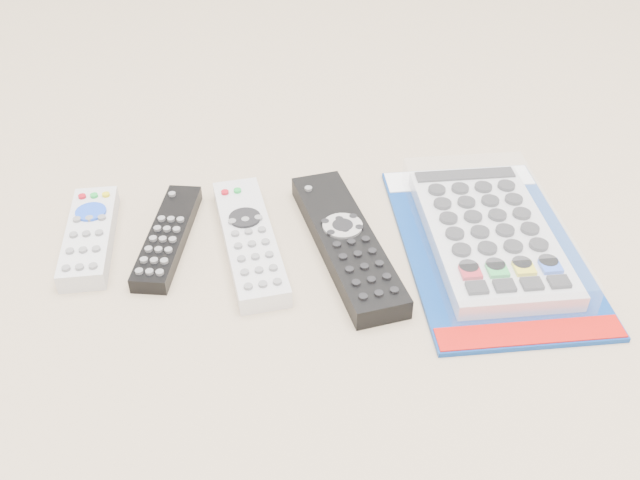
{
  "coord_description": "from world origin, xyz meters",
  "views": [
    {
      "loc": [
        -0.03,
        -0.61,
        0.5
      ],
      "look_at": [
        0.03,
        -0.01,
        0.01
      ],
      "focal_mm": 40.0,
      "sensor_mm": 36.0,
      "label": 1
    }
  ],
  "objects": [
    {
      "name": "remote_large_black",
      "position": [
        0.06,
        -0.01,
        0.01
      ],
      "size": [
        0.1,
        0.25,
        0.03
      ],
      "rotation": [
        0.0,
        0.0,
        0.19
      ],
      "color": "black",
      "rests_on": "ground"
    },
    {
      "name": "jumbo_remote_packaged",
      "position": [
        0.22,
        -0.02,
        0.02
      ],
      "size": [
        0.19,
        0.31,
        0.04
      ],
      "rotation": [
        0.0,
        0.0,
        -0.0
      ],
      "color": "navy",
      "rests_on": "ground"
    },
    {
      "name": "remote_slim_black",
      "position": [
        -0.14,
        0.03,
        0.01
      ],
      "size": [
        0.07,
        0.18,
        0.02
      ],
      "rotation": [
        0.0,
        0.0,
        -0.19
      ],
      "color": "black",
      "rests_on": "ground"
    },
    {
      "name": "remote_silver_dvd",
      "position": [
        -0.05,
        0.01,
        0.01
      ],
      "size": [
        0.08,
        0.22,
        0.02
      ],
      "rotation": [
        0.0,
        0.0,
        0.14
      ],
      "color": "silver",
      "rests_on": "ground"
    },
    {
      "name": "remote_small_grey",
      "position": [
        -0.22,
        0.03,
        0.01
      ],
      "size": [
        0.05,
        0.16,
        0.02
      ],
      "rotation": [
        0.0,
        0.0,
        0.03
      ],
      "color": "#BCBCBE",
      "rests_on": "ground"
    }
  ]
}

